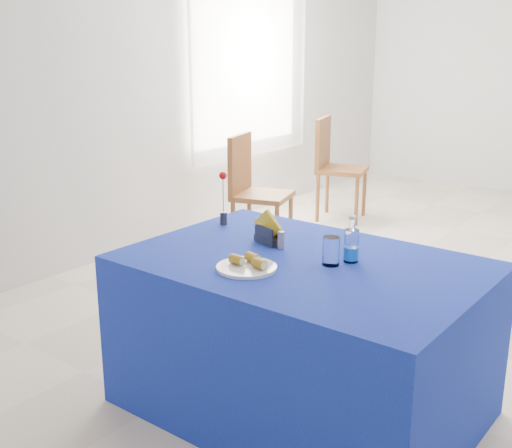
% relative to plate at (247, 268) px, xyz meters
% --- Properties ---
extents(floor, '(7.00, 7.00, 0.00)m').
position_rel_plate_xyz_m(floor, '(0.13, 2.15, -0.77)').
color(floor, beige).
rests_on(floor, ground).
extents(room_shell, '(7.00, 7.00, 7.00)m').
position_rel_plate_xyz_m(room_shell, '(0.13, 2.15, 0.98)').
color(room_shell, silver).
rests_on(room_shell, ground).
extents(window_pane, '(0.04, 1.50, 1.60)m').
position_rel_plate_xyz_m(window_pane, '(-2.34, 2.95, 0.78)').
color(window_pane, white).
rests_on(window_pane, room_shell).
extents(curtain, '(0.04, 1.75, 1.85)m').
position_rel_plate_xyz_m(curtain, '(-2.27, 2.95, 0.78)').
color(curtain, white).
rests_on(curtain, room_shell).
extents(plate, '(0.27, 0.27, 0.01)m').
position_rel_plate_xyz_m(plate, '(0.00, 0.00, 0.00)').
color(plate, white).
rests_on(plate, blue_table).
extents(drinking_glass, '(0.08, 0.08, 0.13)m').
position_rel_plate_xyz_m(drinking_glass, '(0.26, 0.28, 0.06)').
color(drinking_glass, white).
rests_on(drinking_glass, blue_table).
extents(salt_shaker, '(0.03, 0.03, 0.08)m').
position_rel_plate_xyz_m(salt_shaker, '(-0.05, 0.33, 0.04)').
color(salt_shaker, slate).
rests_on(salt_shaker, blue_table).
extents(pepper_shaker, '(0.03, 0.03, 0.08)m').
position_rel_plate_xyz_m(pepper_shaker, '(-0.16, 0.40, 0.04)').
color(pepper_shaker, slate).
rests_on(pepper_shaker, blue_table).
extents(blue_table, '(1.60, 1.10, 0.76)m').
position_rel_plate_xyz_m(blue_table, '(0.13, 0.26, -0.39)').
color(blue_table, navy).
rests_on(blue_table, floor).
extents(water_bottle, '(0.07, 0.07, 0.21)m').
position_rel_plate_xyz_m(water_bottle, '(0.31, 0.37, 0.06)').
color(water_bottle, silver).
rests_on(water_bottle, blue_table).
extents(napkin_holder, '(0.17, 0.10, 0.17)m').
position_rel_plate_xyz_m(napkin_holder, '(-0.15, 0.36, 0.04)').
color(napkin_holder, '#333337').
rests_on(napkin_holder, blue_table).
extents(rose_vase, '(0.04, 0.04, 0.29)m').
position_rel_plate_xyz_m(rose_vase, '(-0.54, 0.48, 0.13)').
color(rose_vase, '#25252A').
rests_on(rose_vase, blue_table).
extents(chair_win_a, '(0.56, 0.56, 0.99)m').
position_rel_plate_xyz_m(chair_win_a, '(-1.55, 2.02, -0.20)').
color(chair_win_a, brown).
rests_on(chair_win_a, floor).
extents(chair_win_b, '(0.57, 0.57, 1.01)m').
position_rel_plate_xyz_m(chair_win_b, '(-1.57, 3.34, -0.19)').
color(chair_win_b, brown).
rests_on(chair_win_b, floor).
extents(banana_pieces, '(0.19, 0.12, 0.04)m').
position_rel_plate_xyz_m(banana_pieces, '(0.00, 0.02, 0.03)').
color(banana_pieces, gold).
rests_on(banana_pieces, plate).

